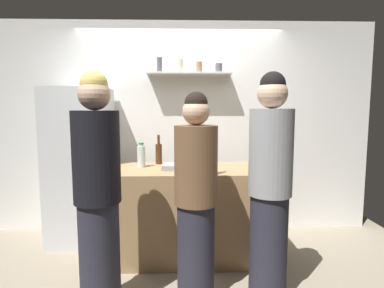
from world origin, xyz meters
name	(u,v)px	position (x,y,z in m)	size (l,w,h in m)	color
ground_plane	(179,279)	(0.00, 0.00, 0.00)	(5.28, 5.28, 0.00)	gray
back_wall_assembly	(180,127)	(0.00, 1.25, 1.30)	(4.80, 0.32, 2.60)	white
refrigerator	(81,166)	(-1.13, 0.85, 0.88)	(0.68, 0.62, 1.76)	silver
counter	(192,212)	(0.13, 0.47, 0.46)	(1.62, 0.76, 0.93)	#9E7A51
baking_pan	(179,167)	(0.00, 0.43, 0.95)	(0.34, 0.24, 0.05)	gray
utensil_holder	(268,167)	(0.84, 0.19, 0.98)	(0.12, 0.12, 0.22)	#B2B2B7
wine_bottle_amber_glass	(159,153)	(-0.23, 0.74, 1.05)	(0.07, 0.07, 0.32)	#472814
wine_bottle_dark_glass	(257,153)	(0.86, 0.70, 1.05)	(0.07, 0.07, 0.34)	black
wine_bottle_pale_glass	(214,161)	(0.32, 0.15, 1.05)	(0.07, 0.07, 0.33)	#B2BFB2
water_bottle_plastic	(141,156)	(-0.39, 0.54, 1.04)	(0.08, 0.08, 0.26)	silver
person_grey_hoodie	(270,188)	(0.73, -0.28, 0.91)	(0.34, 0.34, 1.81)	#262633
person_blonde	(98,194)	(-0.59, -0.41, 0.90)	(0.34, 0.34, 1.79)	#262633
person_brown_jacket	(196,199)	(0.14, -0.26, 0.82)	(0.34, 0.34, 1.66)	#262633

